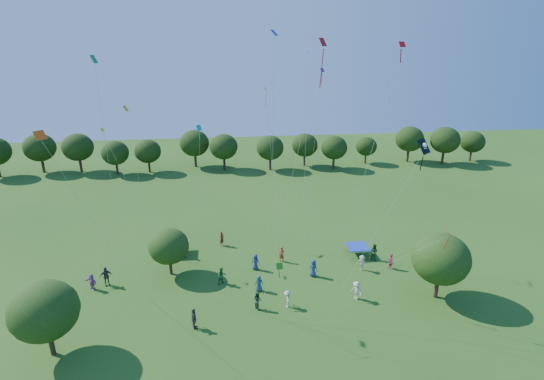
{
  "coord_description": "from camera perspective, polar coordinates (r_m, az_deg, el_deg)",
  "views": [
    {
      "loc": [
        -3.51,
        -16.72,
        22.4
      ],
      "look_at": [
        0.0,
        14.0,
        11.0
      ],
      "focal_mm": 28.0,
      "sensor_mm": 36.0,
      "label": 1
    }
  ],
  "objects": [
    {
      "name": "small_kite_11",
      "position": [
        32.51,
        0.88,
        -11.01
      ],
      "size": [
        0.63,
        2.22,
        5.12
      ],
      "color": "#277C16"
    },
    {
      "name": "tent_red_stripe",
      "position": [
        47.13,
        -12.56,
        -7.25
      ],
      "size": [
        2.2,
        2.2,
        1.1
      ],
      "color": "red",
      "rests_on": "ground"
    },
    {
      "name": "crowd_person_7",
      "position": [
        48.13,
        -6.76,
        -6.51
      ],
      "size": [
        0.71,
        0.75,
        1.71
      ],
      "primitive_type": "imported",
      "rotation": [
        0.0,
        0.0,
        0.91
      ],
      "color": "maroon",
      "rests_on": "ground"
    },
    {
      "name": "small_kite_3",
      "position": [
        38.28,
        -22.05,
        10.33
      ],
      "size": [
        0.55,
        1.72,
        19.56
      ],
      "color": "#167C34"
    },
    {
      "name": "crowd_person_12",
      "position": [
        40.05,
        -1.77,
        -12.42
      ],
      "size": [
        0.84,
        0.53,
        1.59
      ],
      "primitive_type": "imported",
      "rotation": [
        0.0,
        0.0,
        3.28
      ],
      "color": "navy",
      "rests_on": "ground"
    },
    {
      "name": "crowd_person_14",
      "position": [
        37.78,
        -1.96,
        -14.57
      ],
      "size": [
        0.81,
        0.94,
        1.69
      ],
      "primitive_type": "imported",
      "rotation": [
        0.0,
        0.0,
        2.11
      ],
      "color": "#255736",
      "rests_on": "ground"
    },
    {
      "name": "small_kite_6",
      "position": [
        43.5,
        4.72,
        11.99
      ],
      "size": [
        0.72,
        2.4,
        19.57
      ],
      "color": "white"
    },
    {
      "name": "small_kite_10",
      "position": [
        45.13,
        -20.14,
        3.71
      ],
      "size": [
        3.81,
        0.91,
        12.6
      ],
      "color": "#D1FF16"
    },
    {
      "name": "small_kite_2",
      "position": [
        37.03,
        -0.25,
        6.34
      ],
      "size": [
        1.72,
        1.39,
        17.01
      ],
      "color": "yellow"
    },
    {
      "name": "crowd_person_5",
      "position": [
        46.91,
        -15.15,
        -7.95
      ],
      "size": [
        0.95,
        1.59,
        1.6
      ],
      "primitive_type": "imported",
      "rotation": [
        0.0,
        0.0,
        1.27
      ],
      "color": "#96577F",
      "rests_on": "ground"
    },
    {
      "name": "near_tree_west",
      "position": [
        35.42,
        -28.29,
        -14.12
      ],
      "size": [
        4.82,
        4.82,
        6.01
      ],
      "color": "#422B19",
      "rests_on": "ground"
    },
    {
      "name": "crowd_person_9",
      "position": [
        44.07,
        12.0,
        -9.56
      ],
      "size": [
        1.16,
        1.02,
        1.65
      ],
      "primitive_type": "imported",
      "rotation": [
        0.0,
        0.0,
        5.66
      ],
      "color": "#B1AE8D",
      "rests_on": "ground"
    },
    {
      "name": "tent_blue",
      "position": [
        46.62,
        11.47,
        -7.48
      ],
      "size": [
        2.2,
        2.2,
        1.1
      ],
      "color": "#1B3DB3",
      "rests_on": "ground"
    },
    {
      "name": "crowd_person_8",
      "position": [
        41.25,
        -6.76,
        -11.39
      ],
      "size": [
        0.97,
        0.78,
        1.74
      ],
      "primitive_type": "imported",
      "rotation": [
        0.0,
        0.0,
        0.44
      ],
      "color": "#275B2C",
      "rests_on": "ground"
    },
    {
      "name": "near_tree_north",
      "position": [
        42.61,
        -13.71,
        -7.35
      ],
      "size": [
        3.9,
        3.9,
        4.84
      ],
      "color": "#422B19",
      "rests_on": "ground"
    },
    {
      "name": "crowd_person_2",
      "position": [
        46.3,
        13.56,
        -8.05
      ],
      "size": [
        0.9,
        1.01,
        1.8
      ],
      "primitive_type": "imported",
      "rotation": [
        0.0,
        0.0,
        2.18
      ],
      "color": "#265123",
      "rests_on": "ground"
    },
    {
      "name": "near_tree_east",
      "position": [
        40.38,
        21.77,
        -8.6
      ],
      "size": [
        5.01,
        5.01,
        6.17
      ],
      "color": "#422B19",
      "rests_on": "ground"
    },
    {
      "name": "crowd_person_3",
      "position": [
        37.99,
        2.07,
        -14.45
      ],
      "size": [
        0.55,
        1.07,
        1.58
      ],
      "primitive_type": "imported",
      "rotation": [
        0.0,
        0.0,
        4.63
      ],
      "color": "beige",
      "rests_on": "ground"
    },
    {
      "name": "small_kite_0",
      "position": [
        30.71,
        13.67,
        6.65
      ],
      "size": [
        2.98,
        3.84,
        20.67
      ],
      "color": "red"
    },
    {
      "name": "crowd_person_11",
      "position": [
        43.57,
        -23.09,
        -11.29
      ],
      "size": [
        1.54,
        1.28,
        1.6
      ],
      "primitive_type": "imported",
      "rotation": [
        0.0,
        0.0,
        5.68
      ],
      "color": "#A15E9C",
      "rests_on": "ground"
    },
    {
      "name": "small_kite_7",
      "position": [
        46.94,
        -9.73,
        6.01
      ],
      "size": [
        0.66,
        4.15,
        11.85
      ],
      "color": "#0B9FA6"
    },
    {
      "name": "small_kite_1",
      "position": [
        31.19,
        -26.02,
        1.65
      ],
      "size": [
        2.34,
        8.69,
        15.68
      ],
      "color": "#ED550C"
    },
    {
      "name": "small_kite_4",
      "position": [
        27.42,
        0.11,
        5.93
      ],
      "size": [
        0.58,
        5.1,
        21.33
      ],
      "color": "#1321BF"
    },
    {
      "name": "crowd_person_15",
      "position": [
        39.56,
        11.28,
        -13.13
      ],
      "size": [
        1.1,
        1.27,
        1.8
      ],
      "primitive_type": "imported",
      "rotation": [
        0.0,
        0.0,
        5.31
      ],
      "color": "beige",
      "rests_on": "ground"
    },
    {
      "name": "small_kite_9",
      "position": [
        45.45,
        -18.46,
        6.92
      ],
      "size": [
        1.4,
        1.54,
        14.42
      ],
      "color": "orange"
    },
    {
      "name": "crowd_person_13",
      "position": [
        44.65,
        1.31,
        -8.65
      ],
      "size": [
        0.74,
        0.66,
        1.67
      ],
      "primitive_type": "imported",
      "rotation": [
        0.0,
        0.0,
        5.75
      ],
      "color": "#97331B",
      "rests_on": "ground"
    },
    {
      "name": "crowd_person_0",
      "position": [
        42.32,
        5.58,
        -10.41
      ],
      "size": [
        0.96,
        0.97,
        1.79
      ],
      "primitive_type": "imported",
      "rotation": [
        0.0,
        0.0,
        2.34
      ],
      "color": "navy",
      "rests_on": "ground"
    },
    {
      "name": "crowd_person_6",
      "position": [
        43.27,
        -2.23,
        -9.66
      ],
      "size": [
        0.94,
        0.78,
        1.68
      ],
      "primitive_type": "imported",
      "rotation": [
        0.0,
        0.0,
        2.66
      ],
      "color": "navy",
      "rests_on": "ground"
    },
    {
      "name": "pirate_kite",
      "position": [
        33.02,
        19.52,
        5.04
      ],
      "size": [
        5.26,
        3.18,
        13.89
      ],
      "color": "black"
    },
    {
      "name": "crowd_person_16",
      "position": [
        46.36,
        -11.8,
        -7.88
      ],
      "size": [
        1.08,
        0.57,
        1.78
      ],
      "primitive_type": "imported",
      "rotation": [
        0.0,
        0.0,
        6.38
      ],
      "color": "#443A37",
      "rests_on": "ground"
    },
    {
      "name": "small_kite_8",
      "position": [
        36.03,
        21.36,
        -6.28
      ],
      "size": [
        2.84,
        6.93,
        7.13
      ],
      "color": "red"
    },
    {
      "name": "small_kite_5",
      "position": [
        43.07,
        6.05,
        9.23
      ],
      "size": [
        1.66,
        0.74,
        18.02
      ],
      "color": "purple"
    },
    {
      "name": "treeline",
      "position": [
        74.46,
        -4.97,
        5.93
      ],
      "size": [
        88.01,
        8.77,
        6.77
      ],
      "color": "#422B19",
      "rests_on": "ground"
    },
    {
      "name": "crowd_person_4",
      "position": [
        43.62,
        -21.43,
        -10.75
      ],
      "size": [
        1.24,
        0.88,
        1.93
      ],
      "primitive_type": "imported",
      "rotation": [
        0.0,
        0.0,
        0.36
      ],
      "color": "#413934",
      "rests_on": "ground"
    },
    {
      "name": "crowd_person_1",
      "position": [
        45.03,
        15.64,
        -9.23
      ],
      "size": [
        0.54,
        0.69,
        1.63
      ],
      "primitive_type": "imported",
      "rotation": [
        0.0,
        0.0,
        4.99
      ],
      "color": "#991B44",
      "rests_on": "ground"
    },
    {
      "name": "red_high_kite",
      "position": [
        33.16,
        5.31,
        12.41
      ],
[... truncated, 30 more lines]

